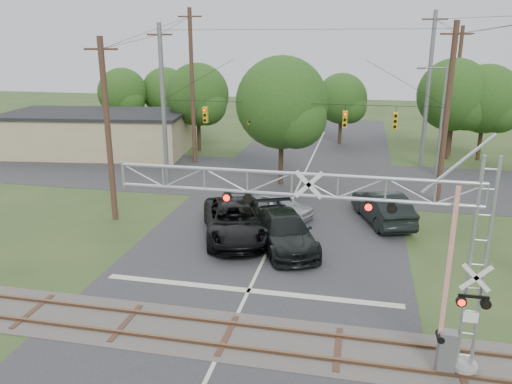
% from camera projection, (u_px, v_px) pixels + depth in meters
% --- Properties ---
extents(ground, '(160.00, 160.00, 0.00)m').
position_uv_depth(ground, '(211.00, 370.00, 16.32)').
color(ground, '#2A3E1D').
rests_on(ground, ground).
extents(road_main, '(14.00, 90.00, 0.02)m').
position_uv_depth(road_main, '(268.00, 250.00, 25.66)').
color(road_main, '#2A2A2C').
rests_on(road_main, ground).
extents(road_cross, '(90.00, 12.00, 0.02)m').
position_uv_depth(road_cross, '(302.00, 179.00, 38.75)').
color(road_cross, '#2A2A2C').
rests_on(road_cross, ground).
extents(railroad_track, '(90.00, 3.20, 0.17)m').
position_uv_depth(railroad_track, '(227.00, 335.00, 18.18)').
color(railroad_track, '#45413C').
rests_on(railroad_track, ground).
extents(crossing_gantry, '(12.03, 0.92, 7.20)m').
position_uv_depth(crossing_gantry, '(362.00, 234.00, 15.61)').
color(crossing_gantry, gray).
rests_on(crossing_gantry, ground).
extents(traffic_signal_span, '(19.34, 0.36, 11.50)m').
position_uv_depth(traffic_signal_span, '(311.00, 113.00, 33.17)').
color(traffic_signal_span, slate).
rests_on(traffic_signal_span, ground).
extents(pickup_black, '(5.31, 7.58, 1.92)m').
position_uv_depth(pickup_black, '(235.00, 221.00, 27.04)').
color(pickup_black, black).
rests_on(pickup_black, ground).
extents(car_dark, '(4.73, 6.66, 1.79)m').
position_uv_depth(car_dark, '(285.00, 231.00, 25.78)').
color(car_dark, black).
rests_on(car_dark, ground).
extents(sedan_silver, '(4.56, 3.16, 1.44)m').
position_uv_depth(sedan_silver, '(280.00, 205.00, 30.32)').
color(sedan_silver, '#97999E').
rests_on(sedan_silver, ground).
extents(suv_dark, '(3.79, 6.06, 1.89)m').
position_uv_depth(suv_dark, '(382.00, 207.00, 29.33)').
color(suv_dark, black).
rests_on(suv_dark, ground).
extents(commercial_building, '(17.72, 10.66, 3.91)m').
position_uv_depth(commercial_building, '(98.00, 133.00, 47.05)').
color(commercial_building, tan).
rests_on(commercial_building, ground).
extents(streetlight, '(2.27, 0.24, 8.51)m').
position_uv_depth(streetlight, '(440.00, 115.00, 38.76)').
color(streetlight, slate).
rests_on(streetlight, ground).
extents(utility_poles, '(24.44, 26.76, 12.87)m').
position_uv_depth(utility_poles, '(345.00, 102.00, 35.55)').
color(utility_poles, '#3E271C').
rests_on(utility_poles, ground).
extents(treeline, '(52.66, 28.56, 9.36)m').
position_uv_depth(treeline, '(337.00, 100.00, 42.92)').
color(treeline, '#342617').
rests_on(treeline, ground).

